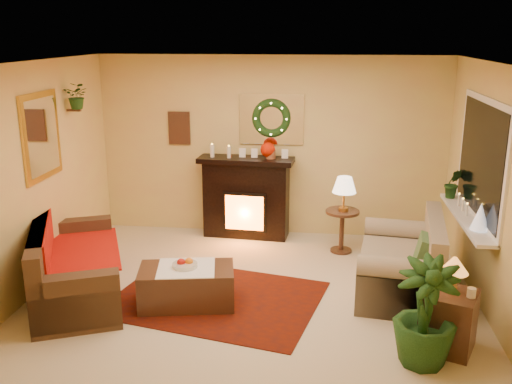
# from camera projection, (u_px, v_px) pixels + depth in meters

# --- Properties ---
(floor) EXTENTS (5.00, 5.00, 0.00)m
(floor) POSITION_uv_depth(u_px,v_px,m) (252.00, 298.00, 6.45)
(floor) COLOR beige
(floor) RESTS_ON ground
(ceiling) EXTENTS (5.00, 5.00, 0.00)m
(ceiling) POSITION_uv_depth(u_px,v_px,m) (252.00, 63.00, 5.74)
(ceiling) COLOR white
(ceiling) RESTS_ON ground
(wall_back) EXTENTS (5.00, 5.00, 0.00)m
(wall_back) POSITION_uv_depth(u_px,v_px,m) (271.00, 147.00, 8.25)
(wall_back) COLOR #EFD88C
(wall_back) RESTS_ON ground
(wall_front) EXTENTS (5.00, 5.00, 0.00)m
(wall_front) POSITION_uv_depth(u_px,v_px,m) (212.00, 272.00, 3.94)
(wall_front) COLOR #EFD88C
(wall_front) RESTS_ON ground
(wall_left) EXTENTS (4.50, 4.50, 0.00)m
(wall_left) POSITION_uv_depth(u_px,v_px,m) (31.00, 180.00, 6.38)
(wall_left) COLOR #EFD88C
(wall_left) RESTS_ON ground
(wall_right) EXTENTS (4.50, 4.50, 0.00)m
(wall_right) POSITION_uv_depth(u_px,v_px,m) (495.00, 195.00, 5.81)
(wall_right) COLOR #EFD88C
(wall_right) RESTS_ON ground
(area_rug) EXTENTS (2.56, 2.13, 0.01)m
(area_rug) POSITION_uv_depth(u_px,v_px,m) (216.00, 298.00, 6.42)
(area_rug) COLOR #56150D
(area_rug) RESTS_ON floor
(sofa) EXTENTS (1.59, 2.17, 0.86)m
(sofa) POSITION_uv_depth(u_px,v_px,m) (76.00, 259.00, 6.44)
(sofa) COLOR brown
(sofa) RESTS_ON floor
(red_throw) EXTENTS (0.85, 1.39, 0.02)m
(red_throw) POSITION_uv_depth(u_px,v_px,m) (81.00, 251.00, 6.61)
(red_throw) COLOR #C43E1E
(red_throw) RESTS_ON sofa
(fireplace) EXTENTS (1.23, 0.47, 1.11)m
(fireplace) POSITION_uv_depth(u_px,v_px,m) (246.00, 200.00, 8.29)
(fireplace) COLOR black
(fireplace) RESTS_ON floor
(poinsettia) EXTENTS (0.21, 0.21, 0.21)m
(poinsettia) POSITION_uv_depth(u_px,v_px,m) (268.00, 150.00, 8.03)
(poinsettia) COLOR red
(poinsettia) RESTS_ON fireplace
(mantel_candle_a) EXTENTS (0.06, 0.06, 0.19)m
(mantel_candle_a) POSITION_uv_depth(u_px,v_px,m) (212.00, 151.00, 8.13)
(mantel_candle_a) COLOR #F7E3C0
(mantel_candle_a) RESTS_ON fireplace
(mantel_candle_b) EXTENTS (0.06, 0.06, 0.17)m
(mantel_candle_b) POSITION_uv_depth(u_px,v_px,m) (229.00, 152.00, 8.07)
(mantel_candle_b) COLOR white
(mantel_candle_b) RESTS_ON fireplace
(mantel_mirror) EXTENTS (0.92, 0.02, 0.72)m
(mantel_mirror) POSITION_uv_depth(u_px,v_px,m) (271.00, 119.00, 8.12)
(mantel_mirror) COLOR white
(mantel_mirror) RESTS_ON wall_back
(wreath) EXTENTS (0.55, 0.11, 0.55)m
(wreath) POSITION_uv_depth(u_px,v_px,m) (271.00, 118.00, 8.07)
(wreath) COLOR #194719
(wreath) RESTS_ON wall_back
(wall_art) EXTENTS (0.32, 0.03, 0.48)m
(wall_art) POSITION_uv_depth(u_px,v_px,m) (179.00, 128.00, 8.31)
(wall_art) COLOR #381E11
(wall_art) RESTS_ON wall_back
(gold_mirror) EXTENTS (0.03, 0.84, 1.00)m
(gold_mirror) POSITION_uv_depth(u_px,v_px,m) (41.00, 136.00, 6.54)
(gold_mirror) COLOR gold
(gold_mirror) RESTS_ON wall_left
(hanging_plant) EXTENTS (0.33, 0.28, 0.36)m
(hanging_plant) POSITION_uv_depth(u_px,v_px,m) (78.00, 109.00, 7.18)
(hanging_plant) COLOR #194719
(hanging_plant) RESTS_ON wall_left
(loveseat) EXTENTS (1.08, 1.64, 0.89)m
(loveseat) POSITION_uv_depth(u_px,v_px,m) (400.00, 257.00, 6.53)
(loveseat) COLOR tan
(loveseat) RESTS_ON floor
(window_frame) EXTENTS (0.03, 1.86, 1.36)m
(window_frame) POSITION_uv_depth(u_px,v_px,m) (482.00, 159.00, 6.27)
(window_frame) COLOR white
(window_frame) RESTS_ON wall_right
(window_glass) EXTENTS (0.02, 1.70, 1.22)m
(window_glass) POSITION_uv_depth(u_px,v_px,m) (481.00, 159.00, 6.27)
(window_glass) COLOR black
(window_glass) RESTS_ON wall_right
(window_sill) EXTENTS (0.22, 1.86, 0.04)m
(window_sill) POSITION_uv_depth(u_px,v_px,m) (466.00, 218.00, 6.47)
(window_sill) COLOR white
(window_sill) RESTS_ON wall_right
(mini_tree) EXTENTS (0.19, 0.19, 0.28)m
(mini_tree) POSITION_uv_depth(u_px,v_px,m) (480.00, 216.00, 5.97)
(mini_tree) COLOR white
(mini_tree) RESTS_ON window_sill
(sill_plant) EXTENTS (0.27, 0.22, 0.49)m
(sill_plant) POSITION_uv_depth(u_px,v_px,m) (453.00, 183.00, 7.11)
(sill_plant) COLOR #25512A
(sill_plant) RESTS_ON window_sill
(side_table_round) EXTENTS (0.58, 0.58, 0.59)m
(side_table_round) POSITION_uv_depth(u_px,v_px,m) (342.00, 229.00, 7.73)
(side_table_round) COLOR #4D2310
(side_table_round) RESTS_ON floor
(lamp_cream) EXTENTS (0.32, 0.32, 0.48)m
(lamp_cream) POSITION_uv_depth(u_px,v_px,m) (344.00, 190.00, 7.55)
(lamp_cream) COLOR beige
(lamp_cream) RESTS_ON side_table_round
(end_table_square) EXTENTS (0.61, 0.61, 0.57)m
(end_table_square) POSITION_uv_depth(u_px,v_px,m) (448.00, 322.00, 5.36)
(end_table_square) COLOR black
(end_table_square) RESTS_ON floor
(lamp_tiffany) EXTENTS (0.26, 0.26, 0.39)m
(lamp_tiffany) POSITION_uv_depth(u_px,v_px,m) (453.00, 274.00, 5.26)
(lamp_tiffany) COLOR orange
(lamp_tiffany) RESTS_ON end_table_square
(coffee_table) EXTENTS (1.11, 0.74, 0.43)m
(coffee_table) POSITION_uv_depth(u_px,v_px,m) (187.00, 287.00, 6.24)
(coffee_table) COLOR black
(coffee_table) RESTS_ON floor
(fruit_bowl) EXTENTS (0.27, 0.27, 0.06)m
(fruit_bowl) POSITION_uv_depth(u_px,v_px,m) (185.00, 266.00, 6.19)
(fruit_bowl) COLOR beige
(fruit_bowl) RESTS_ON coffee_table
(floor_palm) EXTENTS (1.82, 1.82, 3.00)m
(floor_palm) POSITION_uv_depth(u_px,v_px,m) (425.00, 318.00, 5.07)
(floor_palm) COLOR #1A4320
(floor_palm) RESTS_ON floor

